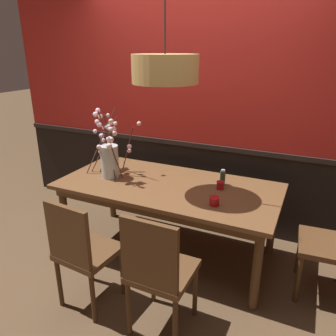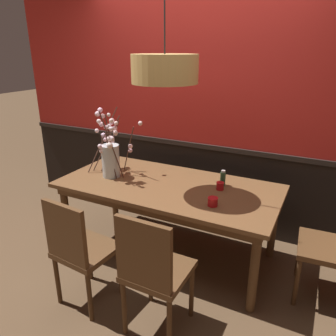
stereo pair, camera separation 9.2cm
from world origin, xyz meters
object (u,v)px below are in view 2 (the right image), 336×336
(chair_far_side_right, at_px, (230,179))
(candle_holder_nearer_edge, at_px, (213,202))
(chair_near_side_left, at_px, (79,248))
(pendant_lamp, at_px, (165,69))
(dining_table, at_px, (168,192))
(condiment_bottle, at_px, (223,178))
(chair_near_side_right, at_px, (153,269))
(chair_far_side_left, at_px, (178,168))
(vase_with_blossoms, at_px, (110,155))
(candle_holder_nearer_center, at_px, (220,186))

(chair_far_side_right, relative_size, candle_holder_nearer_edge, 11.02)
(chair_near_side_left, distance_m, pendant_lamp, 1.52)
(candle_holder_nearer_edge, bearing_deg, chair_near_side_left, -138.95)
(chair_near_side_left, bearing_deg, dining_table, 73.11)
(dining_table, xyz_separation_m, candle_holder_nearer_edge, (0.51, -0.23, 0.11))
(pendant_lamp, bearing_deg, condiment_bottle, 34.90)
(condiment_bottle, bearing_deg, candle_holder_nearer_edge, -82.13)
(chair_near_side_right, height_order, chair_far_side_right, chair_near_side_right)
(dining_table, distance_m, pendant_lamp, 1.11)
(chair_near_side_left, xyz_separation_m, condiment_bottle, (0.73, 1.13, 0.29))
(chair_near_side_right, xyz_separation_m, chair_near_side_left, (-0.63, -0.01, -0.02))
(chair_near_side_left, height_order, chair_far_side_right, chair_far_side_right)
(chair_far_side_left, height_order, vase_with_blossoms, vase_with_blossoms)
(chair_near_side_left, height_order, candle_holder_nearer_center, chair_near_side_left)
(dining_table, relative_size, chair_near_side_right, 2.12)
(chair_near_side_left, distance_m, vase_with_blossoms, 1.02)
(chair_far_side_right, xyz_separation_m, vase_with_blossoms, (-0.93, -0.94, 0.41))
(chair_far_side_right, height_order, candle_holder_nearer_center, chair_far_side_right)
(chair_near_side_right, height_order, candle_holder_nearer_edge, chair_near_side_right)
(candle_holder_nearer_edge, relative_size, condiment_bottle, 0.59)
(chair_far_side_left, relative_size, vase_with_blossoms, 1.42)
(chair_far_side_left, xyz_separation_m, pendant_lamp, (0.36, -1.02, 1.23))
(chair_near_side_right, bearing_deg, dining_table, 111.05)
(chair_far_side_right, height_order, pendant_lamp, pendant_lamp)
(vase_with_blossoms, height_order, candle_holder_nearer_center, vase_with_blossoms)
(pendant_lamp, bearing_deg, chair_far_side_left, 109.31)
(candle_holder_nearer_edge, bearing_deg, candle_holder_nearer_center, 98.39)
(chair_far_side_right, xyz_separation_m, candle_holder_nearer_edge, (0.18, -1.11, 0.24))
(candle_holder_nearer_center, bearing_deg, condiment_bottle, 96.27)
(chair_near_side_right, distance_m, vase_with_blossoms, 1.34)
(chair_far_side_right, bearing_deg, pendant_lamp, -107.87)
(dining_table, height_order, condiment_bottle, condiment_bottle)
(candle_holder_nearer_center, bearing_deg, pendant_lamp, -156.53)
(candle_holder_nearer_center, xyz_separation_m, candle_holder_nearer_edge, (0.05, -0.33, -0.00))
(vase_with_blossoms, height_order, pendant_lamp, pendant_lamp)
(chair_far_side_right, relative_size, pendant_lamp, 0.80)
(chair_near_side_right, relative_size, chair_near_side_left, 1.04)
(dining_table, bearing_deg, condiment_bottle, 24.95)
(chair_far_side_left, bearing_deg, candle_holder_nearer_center, -45.75)
(candle_holder_nearer_center, bearing_deg, candle_holder_nearer_edge, -81.61)
(condiment_bottle, bearing_deg, dining_table, -155.05)
(vase_with_blossoms, relative_size, candle_holder_nearer_edge, 7.90)
(dining_table, height_order, chair_near_side_right, chair_near_side_right)
(chair_far_side_left, height_order, pendant_lamp, pendant_lamp)
(dining_table, distance_m, vase_with_blossoms, 0.66)
(chair_far_side_right, height_order, candle_holder_nearer_edge, chair_far_side_right)
(chair_near_side_right, bearing_deg, candle_holder_nearer_edge, 76.58)
(vase_with_blossoms, bearing_deg, chair_far_side_left, 75.22)
(candle_holder_nearer_center, bearing_deg, chair_near_side_right, -96.46)
(dining_table, distance_m, condiment_bottle, 0.52)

